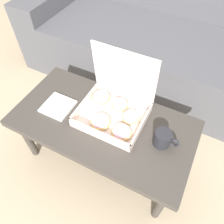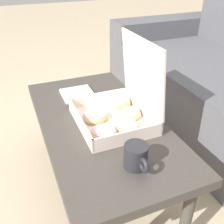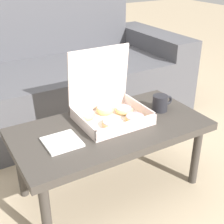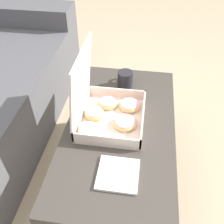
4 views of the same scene
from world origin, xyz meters
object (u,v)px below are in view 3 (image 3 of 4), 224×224
(coffee_table, at_px, (111,134))
(pastry_box, at_px, (109,108))
(coffee_mug, at_px, (161,103))
(couch, at_px, (45,81))

(coffee_table, distance_m, pastry_box, 0.13)
(coffee_mug, bearing_deg, couch, 108.59)
(couch, bearing_deg, coffee_table, -90.00)
(pastry_box, relative_size, coffee_mug, 2.87)
(couch, height_order, coffee_mug, couch)
(coffee_table, height_order, pastry_box, pastry_box)
(pastry_box, xyz_separation_m, coffee_mug, (0.29, -0.06, -0.01))
(couch, distance_m, coffee_table, 0.98)
(couch, relative_size, coffee_mug, 17.42)
(pastry_box, bearing_deg, couch, 92.20)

